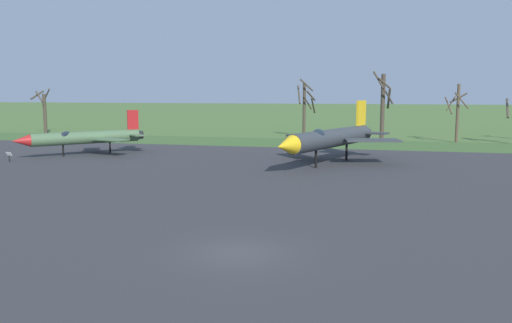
% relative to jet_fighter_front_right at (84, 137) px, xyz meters
% --- Properties ---
extents(ground_plane, '(600.00, 600.00, 0.00)m').
position_rel_jet_fighter_front_right_xyz_m(ground_plane, '(24.66, -28.01, -1.87)').
color(ground_plane, '#4C6B33').
extents(asphalt_apron, '(109.04, 50.55, 0.05)m').
position_rel_jet_fighter_front_right_xyz_m(asphalt_apron, '(24.66, -12.84, -1.85)').
color(asphalt_apron, '#333335').
rests_on(asphalt_apron, ground).
extents(grass_verge_strip, '(169.04, 12.00, 0.06)m').
position_rel_jet_fighter_front_right_xyz_m(grass_verge_strip, '(24.66, 18.43, -1.84)').
color(grass_verge_strip, '#3E5F2C').
rests_on(grass_verge_strip, ground).
extents(jet_fighter_front_right, '(10.19, 11.77, 4.57)m').
position_rel_jet_fighter_front_right_xyz_m(jet_fighter_front_right, '(0.00, 0.00, 0.00)').
color(jet_fighter_front_right, '#4C6B47').
rests_on(jet_fighter_front_right, ground).
extents(info_placard_front_right, '(0.57, 0.26, 0.98)m').
position_rel_jet_fighter_front_right_xyz_m(info_placard_front_right, '(-3.68, -6.67, -1.25)').
color(info_placard_front_right, black).
rests_on(info_placard_front_right, ground).
extents(jet_fighter_rear_center, '(11.02, 16.76, 5.67)m').
position_rel_jet_fighter_front_right_xyz_m(jet_fighter_rear_center, '(25.32, -0.85, 0.55)').
color(jet_fighter_rear_center, '#33383D').
rests_on(jet_fighter_rear_center, ground).
extents(bare_tree_far_left, '(2.55, 2.81, 7.12)m').
position_rel_jet_fighter_front_right_xyz_m(bare_tree_far_left, '(-22.73, 24.50, 1.84)').
color(bare_tree_far_left, '#42382D').
rests_on(bare_tree_far_left, ground).
extents(bare_tree_left_of_center, '(2.75, 2.88, 8.43)m').
position_rel_jet_fighter_front_right_xyz_m(bare_tree_left_of_center, '(18.52, 27.72, 2.66)').
color(bare_tree_left_of_center, '#42382D').
rests_on(bare_tree_left_of_center, ground).
extents(bare_tree_center, '(2.80, 2.43, 9.24)m').
position_rel_jet_fighter_front_right_xyz_m(bare_tree_center, '(29.54, 23.18, 3.03)').
color(bare_tree_center, '#42382D').
rests_on(bare_tree_center, ground).
extents(bare_tree_right_of_center, '(2.86, 3.04, 7.58)m').
position_rel_jet_fighter_front_right_xyz_m(bare_tree_right_of_center, '(38.84, 24.78, 2.31)').
color(bare_tree_right_of_center, brown).
rests_on(bare_tree_right_of_center, ground).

